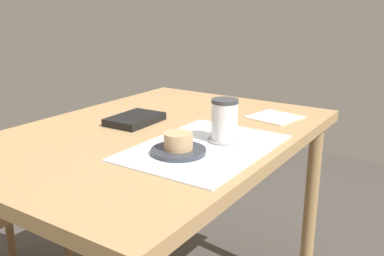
% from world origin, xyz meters
% --- Properties ---
extents(dining_table, '(1.12, 0.80, 0.75)m').
position_xyz_m(dining_table, '(0.00, 0.00, 0.66)').
color(dining_table, tan).
rests_on(dining_table, ground_plane).
extents(placemat, '(0.45, 0.32, 0.00)m').
position_xyz_m(placemat, '(-0.06, -0.21, 0.75)').
color(placemat, white).
rests_on(placemat, dining_table).
extents(pastry_plate, '(0.14, 0.14, 0.01)m').
position_xyz_m(pastry_plate, '(-0.14, -0.18, 0.76)').
color(pastry_plate, '#333842').
rests_on(pastry_plate, placemat).
extents(pastry, '(0.08, 0.08, 0.04)m').
position_xyz_m(pastry, '(-0.14, -0.18, 0.79)').
color(pastry, tan).
rests_on(pastry, pastry_plate).
extents(coffee_coaster, '(0.09, 0.09, 0.00)m').
position_xyz_m(coffee_coaster, '(0.01, -0.23, 0.76)').
color(coffee_coaster, '#99999E').
rests_on(coffee_coaster, placemat).
extents(coffee_mug, '(0.11, 0.07, 0.11)m').
position_xyz_m(coffee_mug, '(0.02, -0.23, 0.82)').
color(coffee_mug, white).
rests_on(coffee_mug, coffee_coaster).
extents(paper_napkin, '(0.18, 0.18, 0.00)m').
position_xyz_m(paper_napkin, '(0.34, -0.24, 0.75)').
color(paper_napkin, silver).
rests_on(paper_napkin, dining_table).
extents(small_book, '(0.18, 0.13, 0.02)m').
position_xyz_m(small_book, '(0.03, 0.11, 0.76)').
color(small_book, black).
rests_on(small_book, dining_table).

